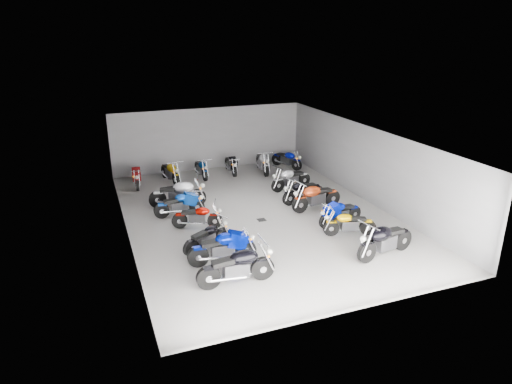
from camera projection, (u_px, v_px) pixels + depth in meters
ground at (257, 215)px, 18.16m from camera, size 14.00×14.00×0.00m
wall_back at (209, 139)px, 23.78m from camera, size 10.00×0.10×3.20m
wall_left at (124, 193)px, 15.95m from camera, size 0.10×14.00×3.20m
wall_right at (367, 164)px, 19.29m from camera, size 0.10×14.00×3.20m
ceiling at (257, 136)px, 17.07m from camera, size 10.00×14.00×0.04m
drain_grate at (262, 220)px, 17.72m from camera, size 0.32×0.32×0.01m
motorcycle_left_a at (237, 267)px, 13.11m from camera, size 2.34×0.47×1.03m
motorcycle_left_b at (223, 248)px, 14.30m from camera, size 2.23×0.47×0.98m
motorcycle_left_c at (207, 237)px, 15.21m from camera, size 1.78×0.89×0.83m
motorcycle_left_d at (198, 217)px, 16.86m from camera, size 1.82×0.79×0.84m
motorcycle_left_e at (180, 204)px, 17.95m from camera, size 2.02×0.41×0.89m
motorcycle_left_f at (178, 194)px, 18.87m from camera, size 2.34×0.70×1.04m
motorcycle_right_a at (385, 240)px, 14.72m from camera, size 2.36×0.68×1.05m
motorcycle_right_b at (349, 224)px, 16.26m from camera, size 1.86×0.70×0.84m
motorcycle_right_c at (340, 213)px, 17.14m from camera, size 1.97×0.55×0.87m
motorcycle_right_d at (316, 197)px, 18.57m from camera, size 2.30×0.55×1.01m
motorcycle_right_e at (303, 191)px, 19.38m from camera, size 2.08×0.60×0.92m
motorcycle_right_f at (291, 179)px, 20.93m from camera, size 2.12×0.62×0.94m
motorcycle_back_a at (137, 176)px, 21.39m from camera, size 0.46×2.10×0.92m
motorcycle_back_b at (170, 172)px, 21.91m from camera, size 0.57×2.14×0.95m
motorcycle_back_c at (201, 168)px, 22.65m from camera, size 0.39×1.95×0.86m
motorcycle_back_d at (231, 164)px, 23.31m from camera, size 0.41×1.98×0.87m
motorcycle_back_e at (263, 162)px, 23.42m from camera, size 0.54×2.26×0.99m
motorcycle_back_f at (287, 159)px, 24.18m from camera, size 0.96×1.89×0.89m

